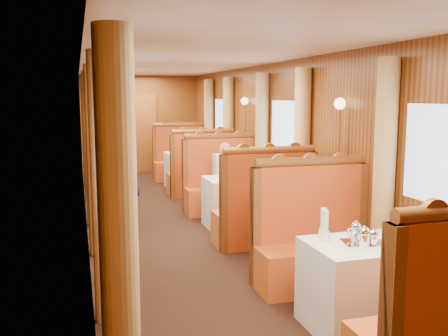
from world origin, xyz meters
name	(u,v)px	position (x,y,z in m)	size (l,w,h in m)	color
floor	(192,230)	(0.00, 0.00, 0.00)	(3.00, 12.00, 0.01)	black
ceiling	(191,58)	(0.00, 0.00, 2.50)	(3.00, 12.00, 0.01)	silver
wall_far	(141,124)	(0.00, 6.00, 1.25)	(3.00, 2.50, 0.01)	brown
wall_left	(84,149)	(-1.50, 0.00, 1.25)	(12.00, 2.50, 0.01)	brown
wall_right	(287,143)	(1.50, 0.00, 1.25)	(12.00, 2.50, 0.01)	brown
doorway_far	(141,134)	(0.00, 5.97, 1.00)	(0.80, 0.04, 2.00)	brown
table_near	(369,285)	(0.75, -3.50, 0.38)	(1.05, 0.72, 0.75)	white
banquette_near_aft	(315,246)	(0.75, -2.49, 0.42)	(1.30, 0.55, 1.34)	#A92712
table_mid	(240,202)	(0.75, 0.00, 0.38)	(1.05, 0.72, 0.75)	white
banquette_mid_fwd	(264,214)	(0.75, -1.01, 0.42)	(1.30, 0.55, 1.34)	#A92712
banquette_mid_aft	(222,187)	(0.75, 1.01, 0.42)	(1.30, 0.55, 1.34)	#A92712
table_far	(190,170)	(0.75, 3.50, 0.38)	(1.05, 0.72, 0.75)	white
banquette_far_fwd	(201,174)	(0.75, 2.49, 0.42)	(1.30, 0.55, 1.34)	#A92712
banquette_far_aft	(181,162)	(0.75, 4.51, 0.42)	(1.30, 0.55, 1.34)	#A92712
tea_tray	(363,243)	(0.67, -3.52, 0.76)	(0.34, 0.26, 0.01)	silver
teapot_left	(364,240)	(0.61, -3.61, 0.82)	(0.16, 0.12, 0.13)	silver
teapot_right	(373,240)	(0.71, -3.59, 0.80)	(0.13, 0.10, 0.11)	silver
teapot_back	(356,234)	(0.65, -3.41, 0.81)	(0.15, 0.11, 0.12)	silver
fruit_plate	(407,241)	(1.02, -3.61, 0.77)	(0.20, 0.20, 0.05)	white
cup_inboard	(325,229)	(0.40, -3.35, 0.86)	(0.08, 0.08, 0.26)	white
cup_outboard	(323,226)	(0.43, -3.26, 0.86)	(0.08, 0.08, 0.26)	white
rose_vase_mid	(239,166)	(0.71, -0.03, 0.93)	(0.06, 0.06, 0.36)	silver
rose_vase_far	(189,144)	(0.74, 3.52, 0.93)	(0.06, 0.06, 0.36)	silver
window_left_near	(93,171)	(-1.49, -3.50, 1.45)	(1.20, 0.90, 0.01)	#8EADD6
curtain_left_near_a	(119,239)	(-1.38, -4.28, 1.18)	(0.22, 0.22, 2.35)	tan
curtain_left_near_b	(104,190)	(-1.38, -2.72, 1.18)	(0.22, 0.22, 2.35)	tan
curtain_right_near_b	(384,175)	(1.38, -2.72, 1.18)	(0.22, 0.22, 2.35)	tan
window_left_mid	(85,135)	(-1.49, 0.00, 1.45)	(1.20, 0.90, 0.01)	#8EADD6
curtain_left_mid_a	(96,161)	(-1.38, -0.78, 1.18)	(0.22, 0.22, 2.35)	tan
curtain_left_mid_b	(92,149)	(-1.38, 0.78, 1.18)	(0.22, 0.22, 2.35)	tan
window_right_mid	(286,130)	(1.49, 0.00, 1.45)	(1.20, 0.90, 0.01)	#8EADD6
curtain_right_mid_a	(302,154)	(1.38, -0.78, 1.18)	(0.22, 0.22, 2.35)	tan
curtain_right_mid_b	(262,144)	(1.38, 0.78, 1.18)	(0.22, 0.22, 2.35)	tan
window_left_far	(82,122)	(-1.49, 3.50, 1.45)	(1.20, 0.90, 0.01)	#8EADD6
curtain_left_far_a	(89,138)	(-1.38, 2.72, 1.18)	(0.22, 0.22, 2.35)	tan
curtain_left_far_b	(87,133)	(-1.38, 4.28, 1.18)	(0.22, 0.22, 2.35)	tan
window_right_far	(223,120)	(1.49, 3.50, 1.45)	(1.20, 0.90, 0.01)	#8EADD6
curtain_right_far_a	(228,135)	(1.38, 2.72, 1.18)	(0.22, 0.22, 2.35)	tan
curtain_right_far_b	(209,130)	(1.38, 4.28, 1.18)	(0.22, 0.22, 2.35)	tan
sconce_left_fore	(96,153)	(-1.40, -1.75, 1.38)	(0.14, 0.14, 1.95)	#BF8C3F
sconce_right_fore	(339,146)	(1.40, -1.75, 1.38)	(0.14, 0.14, 1.95)	#BF8C3F
sconce_left_aft	(89,131)	(-1.40, 1.75, 1.38)	(0.14, 0.14, 1.95)	#BF8C3F
sconce_right_aft	(244,128)	(1.40, 1.75, 1.38)	(0.14, 0.14, 1.95)	#BF8C3F
steward	(124,167)	(-0.94, 0.46, 0.92)	(0.67, 0.44, 1.84)	navy
passenger	(226,171)	(0.75, 0.76, 0.74)	(0.40, 0.44, 0.76)	beige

